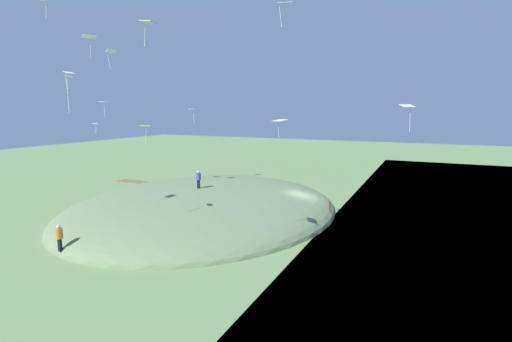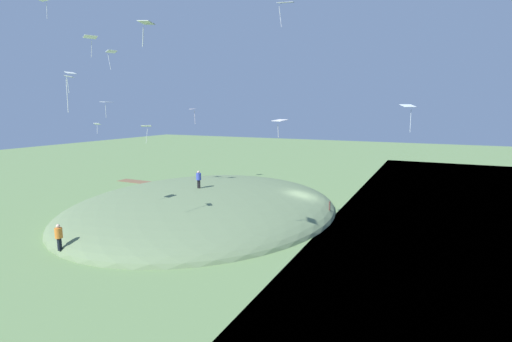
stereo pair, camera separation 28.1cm
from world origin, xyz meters
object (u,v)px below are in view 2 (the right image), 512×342
Objects in this scene: person_near_shore at (199,177)px; kite_15 at (90,38)px; kite_5 at (193,110)px; kite_7 at (146,127)px; kite_10 at (280,121)px; kite_12 at (285,3)px; kite_11 at (146,24)px; mooring_post at (330,209)px; kite_0 at (111,53)px; kite_9 at (107,102)px; kite_4 at (69,81)px; kite_2 at (97,125)px; person_with_child at (59,234)px; kite_14 at (408,107)px; kite_8 at (42,0)px; kite_3 at (70,74)px.

kite_15 is at bearing -171.32° from person_near_shore.
kite_5 is 6.50m from kite_7.
kite_5 reaches higher than kite_10.
kite_12 is (-8.44, 0.69, 13.74)m from person_near_shore.
kite_5 is 1.58× the size of kite_11.
kite_7 is at bearing 2.03° from mooring_post.
person_near_shore is 12.59m from kite_0.
person_near_shore is 15.98m from kite_15.
kite_12 reaches higher than kite_9.
kite_11 is (-6.05, 0.32, 2.47)m from kite_4.
kite_9 reaches higher than kite_7.
kite_2 is (7.73, -4.97, -6.10)m from kite_0.
person_near_shore is 11.95m from mooring_post.
kite_5 is 0.96× the size of kite_12.
kite_9 reaches higher than kite_2.
person_with_child is 28.17m from kite_14.
kite_10 is (-20.87, 3.57, -1.54)m from kite_9.
kite_8 is at bearing -19.98° from kite_11.
mooring_post is at bearing -124.67° from kite_4.
kite_9 is at bearing -38.29° from kite_11.
kite_14 reaches higher than person_with_child.
kite_2 is 0.98× the size of kite_11.
kite_5 is 1.29× the size of mooring_post.
kite_5 reaches higher than kite_7.
kite_0 is at bearing 25.27° from mooring_post.
kite_3 is 30.12m from kite_14.
mooring_post is at bearing -175.24° from kite_9.
kite_8 is 19.94m from kite_10.
kite_15 reaches higher than kite_11.
kite_8 is at bearing 125.53° from kite_3.
kite_5 reaches higher than kite_2.
kite_0 is 1.13× the size of kite_10.
kite_2 is at bearing -35.67° from kite_11.
person_with_child is 0.74× the size of kite_14.
kite_11 reaches higher than mooring_post.
kite_8 reaches higher than kite_4.
kite_2 is 10.44m from kite_5.
kite_9 is at bearing 20.09° from person_with_child.
kite_4 reaches higher than kite_9.
kite_5 is 1.32× the size of kite_10.
mooring_post is at bearing -125.11° from kite_12.
kite_3 is 26.35m from mooring_post.
person_with_child is 0.97× the size of kite_5.
kite_15 is 26.33m from mooring_post.
kite_0 is 6.53m from kite_3.
kite_4 is 1.50× the size of mooring_post.
kite_0 is (3.08, -8.25, 12.33)m from person_with_child.
kite_3 is at bearing 19.55° from kite_14.
person_near_shore reaches higher than mooring_post.
kite_3 is 20.12m from kite_11.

